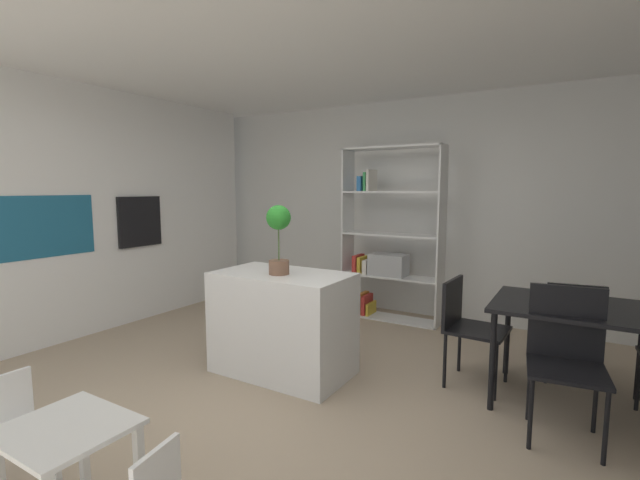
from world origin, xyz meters
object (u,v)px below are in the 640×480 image
at_px(potted_plant_on_island, 279,232).
at_px(child_chair_left, 10,426).
at_px(built_in_oven, 140,221).
at_px(dining_table, 571,316).
at_px(kitchen_island, 283,323).
at_px(child_table, 67,443).
at_px(dining_chair_far, 573,322).
at_px(dining_chair_near, 566,349).
at_px(dining_chair_island_side, 466,321).
at_px(open_bookshelf, 386,247).

relative_size(potted_plant_on_island, child_chair_left, 0.98).
bearing_deg(built_in_oven, dining_table, 2.65).
relative_size(kitchen_island, child_table, 2.09).
xyz_separation_m(dining_table, dining_chair_far, (0.01, 0.45, -0.17)).
bearing_deg(dining_chair_near, kitchen_island, 177.59).
relative_size(built_in_oven, kitchen_island, 0.52).
xyz_separation_m(kitchen_island, dining_chair_near, (2.14, 0.16, 0.13)).
height_order(built_in_oven, dining_table, built_in_oven).
relative_size(potted_plant_on_island, dining_table, 0.55).
height_order(dining_chair_near, dining_chair_far, dining_chair_near).
height_order(potted_plant_on_island, child_table, potted_plant_on_island).
xyz_separation_m(built_in_oven, child_chair_left, (1.99, -2.34, -0.87)).
bearing_deg(dining_chair_island_side, dining_table, -87.03).
bearing_deg(dining_chair_island_side, dining_chair_near, -118.27).
bearing_deg(open_bookshelf, potted_plant_on_island, -93.71).
height_order(built_in_oven, open_bookshelf, open_bookshelf).
distance_m(built_in_oven, open_bookshelf, 2.99).
height_order(dining_chair_island_side, dining_chair_far, dining_chair_island_side).
distance_m(potted_plant_on_island, child_chair_left, 2.13).
height_order(open_bookshelf, dining_chair_island_side, open_bookshelf).
distance_m(kitchen_island, dining_table, 2.24).
distance_m(built_in_oven, dining_chair_far, 4.64).
distance_m(potted_plant_on_island, dining_table, 2.31).
bearing_deg(dining_chair_far, kitchen_island, 18.43).
xyz_separation_m(child_chair_left, dining_chair_island_side, (1.80, 2.56, 0.19)).
relative_size(dining_chair_near, dining_chair_far, 1.14).
xyz_separation_m(child_table, dining_chair_near, (1.98, 2.11, 0.16)).
bearing_deg(child_chair_left, dining_chair_near, -49.29).
height_order(built_in_oven, kitchen_island, built_in_oven).
distance_m(built_in_oven, dining_table, 4.56).
bearing_deg(dining_table, open_bookshelf, 145.91).
xyz_separation_m(dining_chair_island_side, dining_chair_far, (0.75, 0.45, -0.01)).
height_order(open_bookshelf, child_table, open_bookshelf).
relative_size(kitchen_island, dining_chair_island_side, 1.35).
bearing_deg(open_bookshelf, dining_chair_near, -42.08).
distance_m(open_bookshelf, dining_chair_far, 2.25).
relative_size(built_in_oven, dining_table, 0.57).
distance_m(dining_chair_island_side, dining_chair_far, 0.87).
distance_m(built_in_oven, child_table, 3.54).
height_order(child_table, dining_chair_far, dining_chair_far).
relative_size(open_bookshelf, child_table, 3.77).
height_order(child_table, dining_chair_island_side, dining_chair_island_side).
xyz_separation_m(kitchen_island, dining_chair_island_side, (1.41, 0.61, 0.08)).
bearing_deg(child_table, potted_plant_on_island, 94.35).
height_order(potted_plant_on_island, open_bookshelf, open_bookshelf).
relative_size(child_chair_left, dining_table, 0.56).
distance_m(kitchen_island, dining_chair_near, 2.14).
xyz_separation_m(dining_chair_near, dining_chair_far, (0.02, 0.90, -0.06)).
height_order(kitchen_island, dining_chair_near, dining_chair_near).
xyz_separation_m(child_chair_left, dining_chair_far, (2.55, 3.00, 0.17)).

